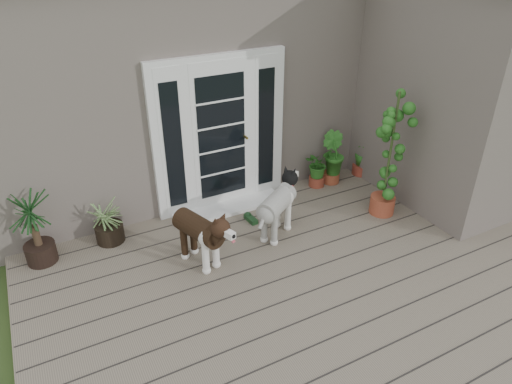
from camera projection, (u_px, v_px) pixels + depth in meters
name	position (u px, v px, depth m)	size (l,w,h in m)	color
deck	(319.00, 292.00, 5.18)	(6.20, 4.60, 0.12)	#6B5B4C
house_main	(181.00, 71.00, 7.71)	(7.40, 4.00, 3.10)	#665E54
house_wing	(454.00, 98.00, 6.46)	(1.60, 2.40, 3.10)	#665E54
door_unit	(220.00, 134.00, 6.23)	(1.90, 0.14, 2.15)	white
door_step	(229.00, 207.00, 6.60)	(1.60, 0.40, 0.05)	white
brindle_dog	(199.00, 238.00, 5.37)	(0.37, 0.87, 0.72)	#342112
white_dog	(277.00, 212.00, 5.87)	(0.37, 0.85, 0.71)	silver
spider_plant	(107.00, 220.00, 5.78)	(0.59, 0.59, 0.63)	#A8B771
yucca	(34.00, 228.00, 5.33)	(0.67, 0.67, 0.97)	black
herb_a	(317.00, 171.00, 7.09)	(0.40, 0.40, 0.51)	#275F1B
herb_b	(332.00, 164.00, 7.17)	(0.41, 0.41, 0.61)	#244F16
herb_c	(362.00, 160.00, 7.45)	(0.31, 0.31, 0.49)	#225117
sapling	(390.00, 154.00, 6.08)	(0.54, 0.54, 1.82)	#164F19
clog_left	(251.00, 219.00, 6.31)	(0.13, 0.27, 0.08)	#153618
clog_right	(283.00, 198.00, 6.77)	(0.14, 0.30, 0.09)	black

